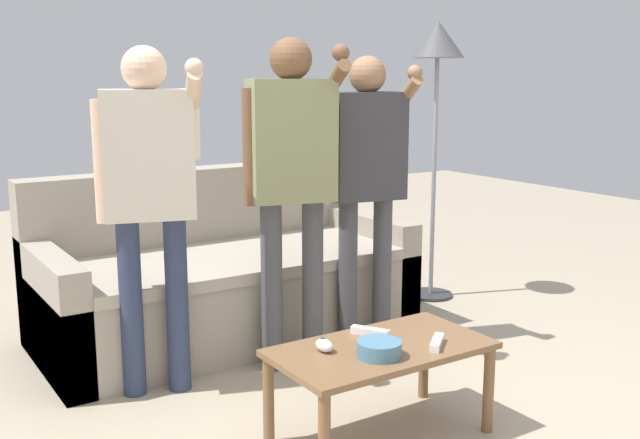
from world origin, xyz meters
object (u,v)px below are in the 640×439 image
Objects in this scene: couch at (223,280)px; game_remote_wand_near at (437,342)px; snack_bowl at (379,349)px; game_remote_wand_far at (371,332)px; game_remote_nunchuk at (324,345)px; floor_lamp at (437,62)px; player_right at (367,168)px; player_center at (292,165)px; coffee_table at (381,359)px; player_left at (149,181)px.

couch is 14.11× the size of game_remote_wand_near.
snack_bowl is at bearing -93.47° from couch.
game_remote_wand_near is 0.28m from game_remote_wand_far.
floor_lamp reaches higher than game_remote_nunchuk.
snack_bowl is 2.35m from floor_lamp.
game_remote_nunchuk is at bearing -134.48° from player_right.
floor_lamp reaches higher than snack_bowl.
player_right is at bearing 68.67° from game_remote_wand_near.
player_center is 10.23× the size of game_remote_wand_far.
coffee_table is at bearing -90.74° from couch.
floor_lamp is at bearing 41.05° from game_remote_wand_far.
player_left reaches higher than couch.
game_remote_wand_far reaches higher than coffee_table.
player_right is 1.07m from game_remote_wand_far.
floor_lamp is at bearing 43.18° from snack_bowl.
floor_lamp is 1.10× the size of player_center.
couch reaches higher than game_remote_wand_far.
floor_lamp is 11.21× the size of game_remote_wand_far.
snack_bowl is at bearing 171.61° from game_remote_wand_near.
floor_lamp reaches higher than game_remote_wand_far.
game_remote_nunchuk is 0.06× the size of player_center.
player_center is (0.17, 0.90, 0.59)m from snack_bowl.
game_remote_nunchuk is 0.06× the size of player_right.
game_remote_wand_far is at bearing 120.91° from game_remote_wand_near.
player_left is (-0.50, 0.98, 0.56)m from snack_bowl.
player_right is at bearing -46.85° from couch.
snack_bowl is 1.26m from player_right.
game_remote_wand_far is (0.02, -1.33, 0.10)m from couch.
floor_lamp reaches higher than couch.
couch is 1.54m from snack_bowl.
coffee_table is 0.14m from snack_bowl.
game_remote_nunchuk is at bearing 154.12° from game_remote_wand_near.
game_remote_wand_near and game_remote_wand_far have the same top height.
game_remote_nunchuk reaches higher than coffee_table.
game_remote_wand_near is (0.09, -0.94, -0.60)m from player_center.
game_remote_wand_near is (0.40, -0.19, -0.01)m from game_remote_nunchuk.
snack_bowl is 0.11× the size of player_left.
player_left is 0.68m from player_center.
coffee_table is 0.14m from game_remote_wand_far.
coffee_table is at bearing -57.13° from player_left.
player_left reaches higher than player_right.
game_remote_wand_far is at bearing -138.95° from floor_lamp.
player_left is 0.97× the size of player_center.
couch reaches higher than snack_bowl.
couch is 1.03m from player_right.
coffee_table is (-0.02, -1.45, 0.03)m from couch.
floor_lamp is 2.17m from game_remote_wand_far.
player_right reaches higher than game_remote_wand_near.
player_center is at bearing 85.45° from game_remote_wand_far.
player_left is 1.14m from game_remote_wand_far.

